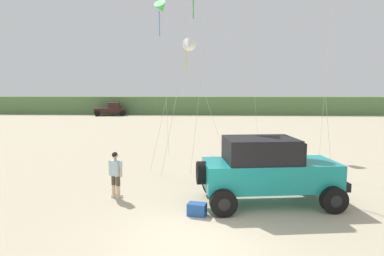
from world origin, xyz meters
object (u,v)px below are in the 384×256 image
object	(u,v)px
person_watching	(116,172)
kite_purple_stunt	(188,46)
jeep	(268,169)
distant_pickup	(111,109)
kite_black_sled	(161,8)
cooler_box	(197,209)

from	to	relation	value
person_watching	kite_purple_stunt	distance (m)	11.80
jeep	distant_pickup	size ratio (longest dim) A/B	1.01
jeep	kite_purple_stunt	bearing A→B (deg)	107.54
jeep	kite_black_sled	distance (m)	16.54
cooler_box	kite_purple_stunt	distance (m)	13.36
jeep	person_watching	bearing A→B (deg)	176.41
person_watching	distant_pickup	xyz separation A→B (m)	(-11.30, 37.68, 0.00)
kite_purple_stunt	cooler_box	bearing A→B (deg)	-85.25
kite_purple_stunt	kite_black_sled	bearing A→B (deg)	127.79
cooler_box	kite_black_sled	bearing A→B (deg)	116.50
distant_pickup	kite_black_sled	distance (m)	28.61
jeep	person_watching	size ratio (longest dim) A/B	2.98
person_watching	kite_black_sled	distance (m)	15.50
cooler_box	kite_purple_stunt	size ratio (longest dim) A/B	0.08
jeep	kite_purple_stunt	xyz separation A→B (m)	(-3.31, 10.48, 5.42)
kite_black_sled	kite_purple_stunt	bearing A→B (deg)	-52.21
person_watching	cooler_box	distance (m)	3.41
distant_pickup	kite_black_sled	size ratio (longest dim) A/B	0.48
jeep	cooler_box	bearing A→B (deg)	-152.93
cooler_box	jeep	bearing A→B (deg)	41.57
person_watching	jeep	bearing A→B (deg)	-3.59
cooler_box	kite_purple_stunt	world-z (taller)	kite_purple_stunt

